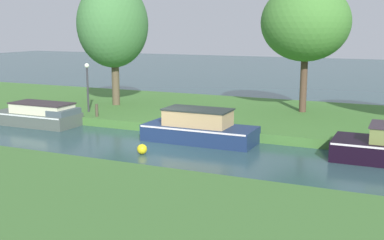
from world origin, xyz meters
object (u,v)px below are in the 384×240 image
(slate_narrowboat, at_px, (39,115))
(channel_buoy, at_px, (142,149))
(navy_barge, at_px, (199,128))
(willow_tree_centre, at_px, (306,23))
(willow_tree_left, at_px, (113,25))
(lamp_post, at_px, (87,81))
(mooring_post_near, at_px, (97,110))
(mooring_post_far, at_px, (174,115))

(slate_narrowboat, relative_size, channel_buoy, 11.48)
(navy_barge, distance_m, willow_tree_centre, 8.50)
(willow_tree_left, bearing_deg, lamp_post, -90.27)
(lamp_post, relative_size, mooring_post_near, 4.04)
(slate_narrowboat, distance_m, willow_tree_centre, 14.03)
(navy_barge, height_order, lamp_post, lamp_post)
(mooring_post_near, height_order, mooring_post_far, mooring_post_far)
(mooring_post_far, bearing_deg, mooring_post_near, 180.00)
(slate_narrowboat, height_order, willow_tree_centre, willow_tree_centre)
(navy_barge, distance_m, willow_tree_left, 9.67)
(lamp_post, xyz_separation_m, mooring_post_far, (5.44, -0.98, -1.21))
(lamp_post, relative_size, channel_buoy, 6.54)
(navy_barge, bearing_deg, mooring_post_near, 168.30)
(slate_narrowboat, distance_m, mooring_post_far, 6.91)
(navy_barge, xyz_separation_m, mooring_post_far, (-1.82, 1.25, 0.24))
(slate_narrowboat, relative_size, mooring_post_near, 7.09)
(navy_barge, height_order, channel_buoy, navy_barge)
(mooring_post_near, distance_m, channel_buoy, 6.35)
(willow_tree_left, height_order, mooring_post_near, willow_tree_left)
(navy_barge, relative_size, mooring_post_far, 5.79)
(mooring_post_far, bearing_deg, willow_tree_left, 147.30)
(slate_narrowboat, distance_m, channel_buoy, 7.95)
(mooring_post_near, xyz_separation_m, channel_buoy, (4.89, -4.03, -0.52))
(navy_barge, relative_size, slate_narrowboat, 1.07)
(slate_narrowboat, bearing_deg, lamp_post, 58.96)
(slate_narrowboat, height_order, willow_tree_left, willow_tree_left)
(navy_barge, height_order, willow_tree_centre, willow_tree_centre)
(willow_tree_left, distance_m, willow_tree_centre, 10.33)
(navy_barge, relative_size, willow_tree_left, 0.69)
(willow_tree_left, xyz_separation_m, lamp_post, (-0.01, -2.51, -2.84))
(lamp_post, bearing_deg, slate_narrowboat, -121.04)
(channel_buoy, bearing_deg, willow_tree_centre, 66.79)
(willow_tree_centre, distance_m, channel_buoy, 11.34)
(willow_tree_centre, bearing_deg, navy_barge, -113.42)
(channel_buoy, bearing_deg, mooring_post_near, 140.54)
(willow_tree_left, bearing_deg, channel_buoy, -50.97)
(lamp_post, xyz_separation_m, channel_buoy, (6.10, -5.00, -1.82))
(navy_barge, relative_size, mooring_post_near, 7.60)
(channel_buoy, bearing_deg, slate_narrowboat, 159.57)
(willow_tree_centre, relative_size, mooring_post_far, 7.97)
(navy_barge, bearing_deg, willow_tree_centre, 66.58)
(willow_tree_centre, distance_m, mooring_post_near, 11.29)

